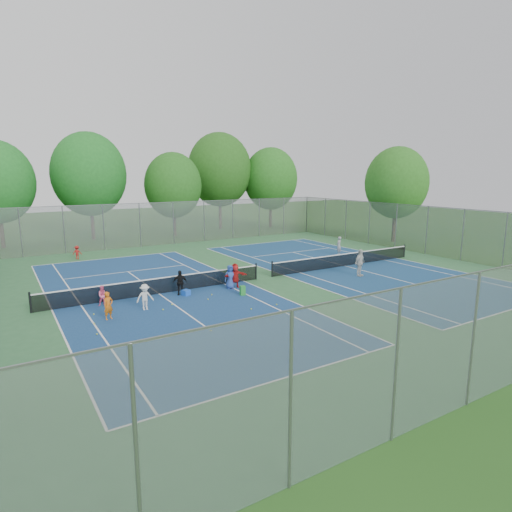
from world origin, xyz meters
The scene contains 36 objects.
ground centered at (0.00, 0.00, 0.00)m, with size 120.00×120.00×0.00m, color #235219.
court_pad centered at (0.00, 0.00, 0.01)m, with size 32.00×32.00×0.01m, color #31683B.
court_left centered at (-7.00, 0.00, 0.02)m, with size 10.97×23.77×0.01m, color navy.
court_right centered at (7.00, 0.00, 0.02)m, with size 10.97×23.77×0.01m, color navy.
net_left centered at (-7.00, 0.00, 0.46)m, with size 12.87×0.10×0.91m, color black.
net_right centered at (7.00, 0.00, 0.46)m, with size 12.87×0.10×0.91m, color black.
fence_north centered at (0.00, 16.00, 2.00)m, with size 32.00×0.10×4.00m, color gray.
fence_east centered at (16.00, 0.00, 2.00)m, with size 32.00×0.10×4.00m, color gray.
tree_nl centered at (-6.00, 23.00, 6.54)m, with size 7.20×7.20×10.69m.
tree_nc centered at (2.00, 21.00, 5.39)m, with size 6.00×6.00×8.85m.
tree_nr centered at (9.00, 24.00, 7.04)m, with size 7.60×7.60×11.42m.
tree_ne centered at (15.00, 22.00, 5.97)m, with size 6.60×6.60×9.77m.
tree_side_e centered at (19.00, 6.00, 5.74)m, with size 6.00×6.00×9.20m.
ball_crate centered at (-5.81, -1.06, 0.16)m, with size 0.38×0.38×0.32m, color blue.
ball_hopper centered at (-3.13, -2.67, 0.27)m, with size 0.28×0.28×0.54m, color green.
student_a centered at (-10.37, -2.89, 0.66)m, with size 0.48×0.32×1.33m, color orange.
student_b centered at (-10.13, -0.60, 0.53)m, with size 0.52×0.40×1.06m, color #FF6390.
student_c centered at (-8.51, -2.38, 0.66)m, with size 0.85×0.49×1.31m, color silver.
student_d centered at (-6.04, -0.79, 0.70)m, with size 0.82×0.34×1.40m, color black.
student_e centered at (-3.04, -1.07, 0.71)m, with size 0.69×0.45×1.42m, color #2A489B.
student_f centered at (-2.74, -1.13, 0.74)m, with size 1.38×0.44×1.48m, color red.
child_far_baseline centered at (-9.18, 12.87, 0.54)m, with size 0.70×0.40×1.09m, color #A41A17.
instructor centered at (9.65, 3.60, 0.76)m, with size 0.56×0.36×1.52m, color gray.
teen_court_b centered at (5.64, -2.80, 0.90)m, with size 1.05×0.44×1.80m, color silver.
tennis_ball_0 centered at (-2.55, -5.17, 0.03)m, with size 0.07×0.07×0.07m, color #BBCB2F.
tennis_ball_1 centered at (-7.81, -2.94, 0.03)m, with size 0.07×0.07×0.07m, color #C3E134.
tennis_ball_2 centered at (-8.52, -6.34, 0.03)m, with size 0.07×0.07×0.07m, color #C9D631.
tennis_ball_3 centered at (-4.61, -1.82, 0.03)m, with size 0.07×0.07×0.07m, color gold.
tennis_ball_4 centered at (-9.74, -6.46, 0.03)m, with size 0.07×0.07×0.07m, color #CFE735.
tennis_ball_5 centered at (-7.04, -6.78, 0.03)m, with size 0.07×0.07×0.07m, color #AEC12D.
tennis_ball_6 centered at (-5.16, -2.51, 0.03)m, with size 0.07×0.07×0.07m, color yellow.
tennis_ball_7 centered at (-4.04, -5.13, 0.03)m, with size 0.07×0.07×0.07m, color #CFEF37.
tennis_ball_8 centered at (-11.27, -4.65, 0.03)m, with size 0.07×0.07×0.07m, color #BED231.
tennis_ball_9 centered at (-7.12, -2.37, 0.03)m, with size 0.07×0.07×0.07m, color #D1EE37.
tennis_ball_10 centered at (-11.11, -3.27, 0.03)m, with size 0.07×0.07×0.07m, color #ABCB2F.
tennis_ball_11 centered at (-10.86, -1.89, 0.03)m, with size 0.07×0.07×0.07m, color #CCE134.
Camera 1 is at (-14.44, -22.53, 6.67)m, focal length 30.00 mm.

